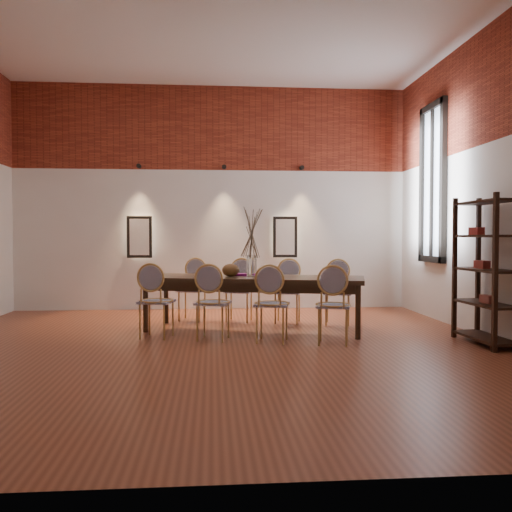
{
  "coord_description": "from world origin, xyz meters",
  "views": [
    {
      "loc": [
        -0.02,
        -6.29,
        1.3
      ],
      "look_at": [
        0.55,
        0.77,
        1.05
      ],
      "focal_mm": 38.0,
      "sensor_mm": 36.0,
      "label": 1
    }
  ],
  "objects": [
    {
      "name": "chair_far_a",
      "position": [
        -0.33,
        2.21,
        0.47
      ],
      "size": [
        0.54,
        0.54,
        0.94
      ],
      "primitive_type": null,
      "rotation": [
        0.0,
        0.0,
        2.88
      ],
      "color": "tan",
      "rests_on": "floor"
    },
    {
      "name": "chair_far_c",
      "position": [
        1.12,
        1.81,
        0.47
      ],
      "size": [
        0.54,
        0.54,
        0.94
      ],
      "primitive_type": null,
      "rotation": [
        0.0,
        0.0,
        2.88
      ],
      "color": "tan",
      "rests_on": "floor"
    },
    {
      "name": "brick_band_right",
      "position": [
        3.48,
        0.0,
        3.25
      ],
      "size": [
        0.02,
        7.0,
        1.5
      ],
      "primitive_type": "cube",
      "color": "maroon",
      "rests_on": "ground"
    },
    {
      "name": "chair_near_a",
      "position": [
        -0.74,
        0.73,
        0.47
      ],
      "size": [
        0.54,
        0.54,
        0.94
      ],
      "primitive_type": null,
      "rotation": [
        0.0,
        0.0,
        -0.27
      ],
      "color": "tan",
      "rests_on": "floor"
    },
    {
      "name": "shelving_rack",
      "position": [
        3.28,
        -0.02,
        0.9
      ],
      "size": [
        0.42,
        1.01,
        1.8
      ],
      "primitive_type": null,
      "rotation": [
        0.0,
        0.0,
        0.04
      ],
      "color": "black",
      "rests_on": "floor"
    },
    {
      "name": "dried_branches",
      "position": [
        0.53,
        1.18,
        1.35
      ],
      "size": [
        0.5,
        0.5,
        0.7
      ],
      "primitive_type": null,
      "color": "brown",
      "rests_on": "vase"
    },
    {
      "name": "book",
      "position": [
        0.37,
        1.38,
        0.77
      ],
      "size": [
        0.3,
        0.24,
        0.03
      ],
      "primitive_type": "cube",
      "rotation": [
        0.0,
        0.0,
        -0.27
      ],
      "color": "#890D73",
      "rests_on": "dining_table"
    },
    {
      "name": "niche_right",
      "position": [
        1.3,
        3.45,
        1.3
      ],
      "size": [
        0.36,
        0.06,
        0.66
      ],
      "primitive_type": "cube",
      "color": "#FFEAC6",
      "rests_on": "wall_back"
    },
    {
      "name": "window_glass",
      "position": [
        3.46,
        2.0,
        2.15
      ],
      "size": [
        0.02,
        0.78,
        2.38
      ],
      "primitive_type": "cube",
      "color": "silver",
      "rests_on": "wall_right"
    },
    {
      "name": "niche_left",
      "position": [
        -1.3,
        3.45,
        1.3
      ],
      "size": [
        0.36,
        0.06,
        0.66
      ],
      "primitive_type": "cube",
      "color": "#FFEAC6",
      "rests_on": "wall_back"
    },
    {
      "name": "wall_back",
      "position": [
        0.0,
        3.55,
        2.0
      ],
      "size": [
        7.0,
        0.1,
        4.0
      ],
      "primitive_type": "cube",
      "color": "silver",
      "rests_on": "ground"
    },
    {
      "name": "chair_far_d",
      "position": [
        1.84,
        1.61,
        0.47
      ],
      "size": [
        0.54,
        0.54,
        0.94
      ],
      "primitive_type": null,
      "rotation": [
        0.0,
        0.0,
        2.88
      ],
      "color": "tan",
      "rests_on": "floor"
    },
    {
      "name": "vase",
      "position": [
        0.53,
        1.18,
        0.9
      ],
      "size": [
        0.14,
        0.14,
        0.3
      ],
      "primitive_type": "cylinder",
      "color": "silver",
      "rests_on": "dining_table"
    },
    {
      "name": "chair_near_b",
      "position": [
        -0.01,
        0.53,
        0.47
      ],
      "size": [
        0.54,
        0.54,
        0.94
      ],
      "primitive_type": null,
      "rotation": [
        0.0,
        0.0,
        -0.27
      ],
      "color": "tan",
      "rests_on": "floor"
    },
    {
      "name": "floor",
      "position": [
        0.0,
        0.0,
        -0.01
      ],
      "size": [
        7.0,
        7.0,
        0.02
      ],
      "primitive_type": "cube",
      "color": "brown",
      "rests_on": "ground"
    },
    {
      "name": "ceiling",
      "position": [
        0.0,
        0.0,
        4.01
      ],
      "size": [
        7.0,
        7.0,
        0.02
      ],
      "primitive_type": "cube",
      "color": "silver",
      "rests_on": "ground"
    },
    {
      "name": "chair_far_b",
      "position": [
        0.39,
        2.01,
        0.47
      ],
      "size": [
        0.54,
        0.54,
        0.94
      ],
      "primitive_type": null,
      "rotation": [
        0.0,
        0.0,
        2.88
      ],
      "color": "tan",
      "rests_on": "floor"
    },
    {
      "name": "window_frame",
      "position": [
        3.44,
        2.0,
        2.15
      ],
      "size": [
        0.08,
        0.9,
        2.5
      ],
      "primitive_type": "cube",
      "color": "black",
      "rests_on": "wall_right"
    },
    {
      "name": "bowl",
      "position": [
        0.24,
        1.21,
        0.84
      ],
      "size": [
        0.24,
        0.24,
        0.18
      ],
      "primitive_type": "ellipsoid",
      "color": "brown",
      "rests_on": "dining_table"
    },
    {
      "name": "dining_table",
      "position": [
        0.55,
        1.17,
        0.38
      ],
      "size": [
        3.16,
        1.72,
        0.75
      ],
      "primitive_type": "cube",
      "rotation": [
        0.0,
        0.0,
        -0.27
      ],
      "color": "#372314",
      "rests_on": "floor"
    },
    {
      "name": "wall_front",
      "position": [
        0.0,
        -3.55,
        2.0
      ],
      "size": [
        7.0,
        0.1,
        4.0
      ],
      "primitive_type": "cube",
      "color": "silver",
      "rests_on": "ground"
    },
    {
      "name": "wall_right",
      "position": [
        3.55,
        0.0,
        2.0
      ],
      "size": [
        0.1,
        7.0,
        4.0
      ],
      "primitive_type": "cube",
      "color": "silver",
      "rests_on": "ground"
    },
    {
      "name": "chair_near_c",
      "position": [
        0.72,
        0.34,
        0.47
      ],
      "size": [
        0.54,
        0.54,
        0.94
      ],
      "primitive_type": null,
      "rotation": [
        0.0,
        0.0,
        -0.27
      ],
      "color": "tan",
      "rests_on": "floor"
    },
    {
      "name": "spot_fixture_right",
      "position": [
        1.6,
        3.42,
        2.55
      ],
      "size": [
        0.08,
        0.1,
        0.08
      ],
      "primitive_type": "cylinder",
      "rotation": [
        1.57,
        0.0,
        0.0
      ],
      "color": "black",
      "rests_on": "wall_back"
    },
    {
      "name": "chair_near_d",
      "position": [
        1.44,
        0.14,
        0.47
      ],
      "size": [
        0.54,
        0.54,
        0.94
      ],
      "primitive_type": null,
      "rotation": [
        0.0,
        0.0,
        -0.27
      ],
      "color": "tan",
      "rests_on": "floor"
    },
    {
      "name": "spot_fixture_left",
      "position": [
        -1.3,
        3.42,
        2.55
      ],
      "size": [
        0.08,
        0.1,
        0.08
      ],
      "primitive_type": "cylinder",
      "rotation": [
        1.57,
        0.0,
        0.0
      ],
      "color": "black",
      "rests_on": "wall_back"
    },
    {
      "name": "window_mullion",
      "position": [
        3.44,
        2.0,
        2.15
      ],
      "size": [
        0.06,
        0.06,
        2.4
      ],
      "primitive_type": "cube",
      "color": "black",
      "rests_on": "wall_right"
    },
    {
      "name": "brick_band_back",
      "position": [
        0.0,
        3.48,
        3.25
      ],
      "size": [
        7.0,
        0.02,
        1.5
      ],
      "primitive_type": "cube",
      "color": "maroon",
      "rests_on": "ground"
    },
    {
      "name": "spot_fixture_mid",
      "position": [
        0.2,
        3.42,
        2.55
      ],
      "size": [
        0.08,
        0.1,
        0.08
      ],
      "primitive_type": "cylinder",
      "rotation": [
        1.57,
        0.0,
        0.0
      ],
      "color": "black",
      "rests_on": "wall_back"
    }
  ]
}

